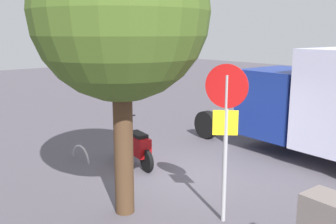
% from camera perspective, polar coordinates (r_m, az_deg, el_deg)
% --- Properties ---
extents(ground_plane, '(60.00, 60.00, 0.00)m').
position_cam_1_polar(ground_plane, '(9.26, 3.44, -9.60)').
color(ground_plane, '#4F4953').
extents(motorcycle, '(1.80, 0.65, 1.20)m').
position_cam_1_polar(motorcycle, '(9.87, -4.81, -5.05)').
color(motorcycle, black).
rests_on(motorcycle, ground).
extents(stop_sign, '(0.71, 0.33, 2.87)m').
position_cam_1_polar(stop_sign, '(6.65, 8.68, -1.11)').
color(stop_sign, '#9E9EA3').
rests_on(stop_sign, ground).
extents(street_tree, '(3.13, 3.13, 5.30)m').
position_cam_1_polar(street_tree, '(6.82, -7.20, 14.50)').
color(street_tree, '#47301E').
rests_on(street_tree, ground).
extents(bike_rack_hoop, '(0.85, 0.08, 0.85)m').
position_cam_1_polar(bike_rack_hoop, '(10.60, -12.96, -7.07)').
color(bike_rack_hoop, '#B7B7BC').
rests_on(bike_rack_hoop, ground).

